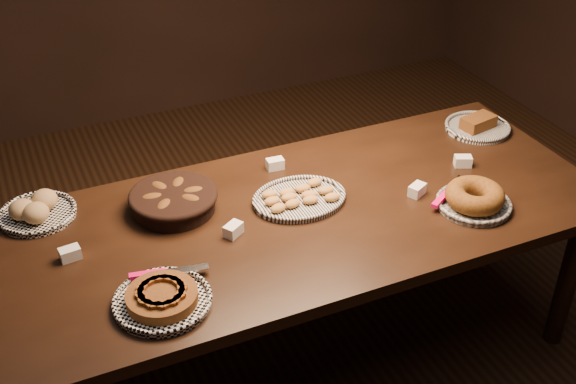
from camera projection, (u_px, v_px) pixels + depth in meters
name	position (u px, v px, depth m)	size (l,w,h in m)	color
ground	(297.00, 354.00, 3.14)	(5.00, 5.00, 0.00)	black
buffet_table	(298.00, 228.00, 2.77)	(2.40, 1.00, 0.75)	black
apple_tart_plate	(162.00, 298.00, 2.30)	(0.35, 0.32, 0.06)	white
madeleine_platter	(299.00, 198.00, 2.79)	(0.37, 0.30, 0.04)	black
bundt_cake_plate	(474.00, 198.00, 2.75)	(0.32, 0.33, 0.09)	black
croissant_basket	(173.00, 199.00, 2.72)	(0.40, 0.40, 0.08)	black
bread_roll_plate	(36.00, 210.00, 2.69)	(0.29, 0.29, 0.09)	white
loaf_plate	(478.00, 126.00, 3.27)	(0.29, 0.29, 0.07)	black
tent_cards	(300.00, 197.00, 2.78)	(1.69, 0.47, 0.04)	white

